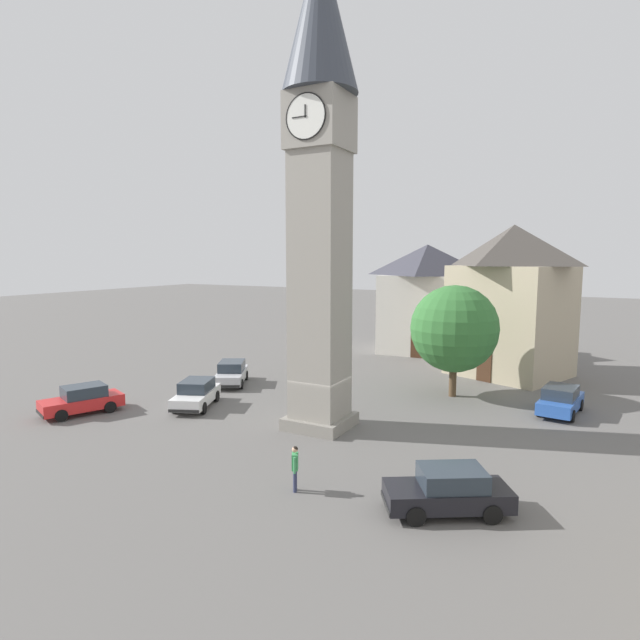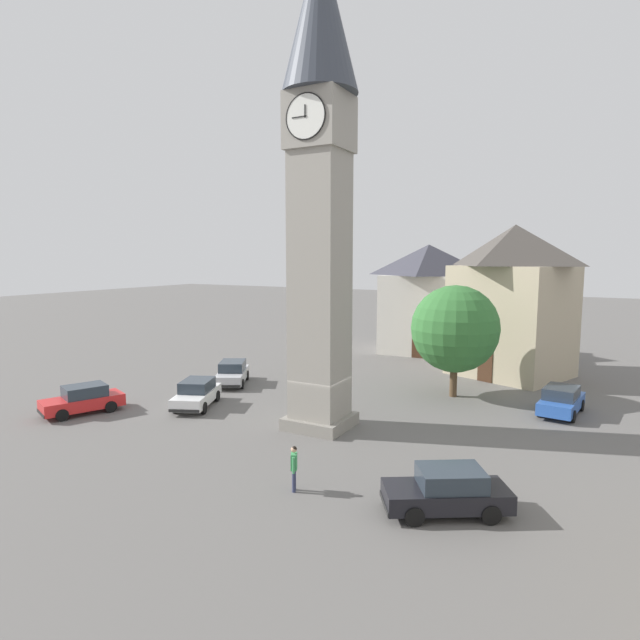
# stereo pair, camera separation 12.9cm
# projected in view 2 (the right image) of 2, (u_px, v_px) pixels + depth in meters

# --- Properties ---
(ground_plane) EXTENTS (200.00, 200.00, 0.00)m
(ground_plane) POSITION_uv_depth(u_px,v_px,m) (320.00, 427.00, 26.18)
(ground_plane) COLOR #605E5B
(clock_tower) EXTENTS (3.58, 3.58, 23.22)m
(clock_tower) POSITION_uv_depth(u_px,v_px,m) (320.00, 146.00, 24.53)
(clock_tower) COLOR gray
(clock_tower) RESTS_ON ground
(car_blue_kerb) EXTENTS (3.12, 4.46, 1.53)m
(car_blue_kerb) POSITION_uv_depth(u_px,v_px,m) (83.00, 399.00, 28.41)
(car_blue_kerb) COLOR red
(car_blue_kerb) RESTS_ON ground
(car_silver_kerb) EXTENTS (4.40, 3.58, 1.53)m
(car_silver_kerb) POSITION_uv_depth(u_px,v_px,m) (447.00, 491.00, 17.34)
(car_silver_kerb) COLOR black
(car_silver_kerb) RESTS_ON ground
(car_red_corner) EXTENTS (3.18, 4.46, 1.53)m
(car_red_corner) POSITION_uv_depth(u_px,v_px,m) (197.00, 394.00, 29.63)
(car_red_corner) COLOR white
(car_red_corner) RESTS_ON ground
(car_white_side) EXTENTS (2.19, 4.30, 1.53)m
(car_white_side) POSITION_uv_depth(u_px,v_px,m) (561.00, 400.00, 28.23)
(car_white_side) COLOR #2D5BB7
(car_white_side) RESTS_ON ground
(car_black_far) EXTENTS (3.48, 4.43, 1.53)m
(car_black_far) POSITION_uv_depth(u_px,v_px,m) (232.00, 373.00, 34.88)
(car_black_far) COLOR silver
(car_black_far) RESTS_ON ground
(pedestrian) EXTENTS (0.36, 0.51, 1.69)m
(pedestrian) POSITION_uv_depth(u_px,v_px,m) (294.00, 464.00, 18.93)
(pedestrian) COLOR #2D3351
(pedestrian) RESTS_ON ground
(tree) EXTENTS (5.25, 5.25, 6.79)m
(tree) POSITION_uv_depth(u_px,v_px,m) (455.00, 329.00, 31.41)
(tree) COLOR brown
(tree) RESTS_ON ground
(building_shop_left) EXTENTS (9.20, 8.82, 10.68)m
(building_shop_left) POSITION_uv_depth(u_px,v_px,m) (513.00, 300.00, 36.98)
(building_shop_left) COLOR tan
(building_shop_left) RESTS_ON ground
(building_corner_back) EXTENTS (8.14, 6.70, 9.50)m
(building_corner_back) POSITION_uv_depth(u_px,v_px,m) (428.00, 298.00, 45.97)
(building_corner_back) COLOR beige
(building_corner_back) RESTS_ON ground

